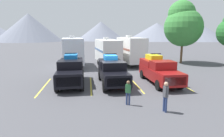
{
  "coord_description": "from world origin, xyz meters",
  "views": [
    {
      "loc": [
        -2.01,
        -15.85,
        4.35
      ],
      "look_at": [
        0.0,
        0.56,
        1.2
      ],
      "focal_mm": 30.28,
      "sensor_mm": 36.0,
      "label": 1
    }
  ],
  "objects_px": {
    "pickup_truck_c": "(159,70)",
    "person_b": "(128,91)",
    "camper_trailer_b": "(107,51)",
    "camper_trailer_a": "(73,51)",
    "person_a": "(166,95)",
    "pickup_truck_b": "(112,71)",
    "camper_trailer_c": "(131,50)",
    "pickup_truck_a": "(71,70)"
  },
  "relations": [
    {
      "from": "camper_trailer_b",
      "to": "camper_trailer_c",
      "type": "relative_size",
      "value": 1.03
    },
    {
      "from": "camper_trailer_c",
      "to": "person_b",
      "type": "distance_m",
      "value": 14.65
    },
    {
      "from": "person_a",
      "to": "person_b",
      "type": "height_order",
      "value": "person_a"
    },
    {
      "from": "camper_trailer_a",
      "to": "pickup_truck_a",
      "type": "bearing_deg",
      "value": -86.59
    },
    {
      "from": "pickup_truck_a",
      "to": "person_a",
      "type": "xyz_separation_m",
      "value": [
        5.7,
        -6.54,
        -0.2
      ]
    },
    {
      "from": "pickup_truck_b",
      "to": "person_b",
      "type": "relative_size",
      "value": 3.62
    },
    {
      "from": "person_b",
      "to": "person_a",
      "type": "bearing_deg",
      "value": -34.32
    },
    {
      "from": "person_a",
      "to": "camper_trailer_c",
      "type": "bearing_deg",
      "value": 84.59
    },
    {
      "from": "person_b",
      "to": "camper_trailer_a",
      "type": "bearing_deg",
      "value": 107.43
    },
    {
      "from": "camper_trailer_c",
      "to": "person_a",
      "type": "xyz_separation_m",
      "value": [
        -1.47,
        -15.47,
        -1.1
      ]
    },
    {
      "from": "pickup_truck_c",
      "to": "person_a",
      "type": "distance_m",
      "value": 6.42
    },
    {
      "from": "pickup_truck_b",
      "to": "person_a",
      "type": "height_order",
      "value": "pickup_truck_b"
    },
    {
      "from": "pickup_truck_c",
      "to": "person_b",
      "type": "xyz_separation_m",
      "value": [
        -3.74,
        -4.87,
        -0.25
      ]
    },
    {
      "from": "camper_trailer_a",
      "to": "camper_trailer_c",
      "type": "xyz_separation_m",
      "value": [
        7.68,
        0.26,
        0.02
      ]
    },
    {
      "from": "pickup_truck_b",
      "to": "pickup_truck_c",
      "type": "xyz_separation_m",
      "value": [
        4.1,
        0.02,
        -0.04
      ]
    },
    {
      "from": "camper_trailer_c",
      "to": "person_b",
      "type": "height_order",
      "value": "camper_trailer_c"
    },
    {
      "from": "pickup_truck_c",
      "to": "camper_trailer_b",
      "type": "height_order",
      "value": "camper_trailer_b"
    },
    {
      "from": "person_a",
      "to": "person_b",
      "type": "bearing_deg",
      "value": 145.68
    },
    {
      "from": "pickup_truck_b",
      "to": "camper_trailer_a",
      "type": "distance_m",
      "value": 10.0
    },
    {
      "from": "pickup_truck_b",
      "to": "camper_trailer_b",
      "type": "height_order",
      "value": "camper_trailer_b"
    },
    {
      "from": "pickup_truck_a",
      "to": "camper_trailer_a",
      "type": "distance_m",
      "value": 8.73
    },
    {
      "from": "camper_trailer_a",
      "to": "camper_trailer_c",
      "type": "bearing_deg",
      "value": 1.94
    },
    {
      "from": "person_b",
      "to": "camper_trailer_b",
      "type": "bearing_deg",
      "value": 89.42
    },
    {
      "from": "person_a",
      "to": "pickup_truck_a",
      "type": "bearing_deg",
      "value": 131.07
    },
    {
      "from": "pickup_truck_a",
      "to": "camper_trailer_b",
      "type": "distance_m",
      "value": 9.79
    },
    {
      "from": "pickup_truck_a",
      "to": "camper_trailer_c",
      "type": "relative_size",
      "value": 0.74
    },
    {
      "from": "camper_trailer_a",
      "to": "camper_trailer_b",
      "type": "relative_size",
      "value": 0.95
    },
    {
      "from": "camper_trailer_a",
      "to": "person_b",
      "type": "relative_size",
      "value": 4.87
    },
    {
      "from": "camper_trailer_b",
      "to": "person_b",
      "type": "relative_size",
      "value": 5.14
    },
    {
      "from": "pickup_truck_c",
      "to": "camper_trailer_c",
      "type": "xyz_separation_m",
      "value": [
        -0.44,
        9.35,
        0.96
      ]
    },
    {
      "from": "pickup_truck_c",
      "to": "person_b",
      "type": "height_order",
      "value": "pickup_truck_c"
    },
    {
      "from": "pickup_truck_c",
      "to": "camper_trailer_a",
      "type": "xyz_separation_m",
      "value": [
        -8.13,
        9.09,
        0.94
      ]
    },
    {
      "from": "person_a",
      "to": "camper_trailer_a",
      "type": "bearing_deg",
      "value": 112.23
    },
    {
      "from": "camper_trailer_b",
      "to": "person_b",
      "type": "distance_m",
      "value": 14.23
    },
    {
      "from": "camper_trailer_a",
      "to": "camper_trailer_b",
      "type": "height_order",
      "value": "camper_trailer_a"
    },
    {
      "from": "pickup_truck_c",
      "to": "pickup_truck_b",
      "type": "bearing_deg",
      "value": -179.71
    },
    {
      "from": "camper_trailer_b",
      "to": "camper_trailer_a",
      "type": "bearing_deg",
      "value": -177.1
    },
    {
      "from": "camper_trailer_c",
      "to": "camper_trailer_a",
      "type": "bearing_deg",
      "value": -178.06
    },
    {
      "from": "camper_trailer_b",
      "to": "person_a",
      "type": "bearing_deg",
      "value": -83.75
    },
    {
      "from": "pickup_truck_c",
      "to": "camper_trailer_a",
      "type": "height_order",
      "value": "camper_trailer_a"
    },
    {
      "from": "camper_trailer_b",
      "to": "person_b",
      "type": "height_order",
      "value": "camper_trailer_b"
    },
    {
      "from": "camper_trailer_a",
      "to": "person_a",
      "type": "height_order",
      "value": "camper_trailer_a"
    }
  ]
}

